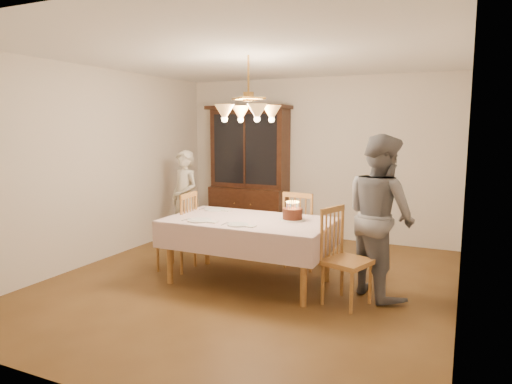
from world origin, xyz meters
The scene contains 14 objects.
ground centered at (0.00, 0.00, 0.00)m, with size 5.00×5.00×0.00m, color #523517.
room_shell centered at (0.00, 0.00, 1.58)m, with size 5.00×5.00×5.00m.
dining_table centered at (0.00, 0.00, 0.68)m, with size 1.90×1.10×0.76m.
china_hutch centered at (-1.08, 2.25, 1.04)m, with size 1.38×0.54×2.16m.
chair_far_side centered at (0.37, 0.84, 0.44)m, with size 0.47×0.45×1.00m.
chair_left_end centered at (-1.05, 0.07, 0.45)m, with size 0.45×0.47×1.00m.
chair_right_end centered at (1.19, -0.17, 0.44)m, with size 0.54×0.55×1.00m.
elderly_woman centered at (-1.60, 1.08, 0.73)m, with size 0.54×0.35×1.47m, color beige.
adult_in_grey centered at (1.44, 0.25, 0.87)m, with size 0.85×0.66×1.75m, color slate.
birthday_cake centered at (0.48, 0.16, 0.82)m, with size 0.30×0.30×0.22m.
place_setting_near_left centered at (-0.45, -0.33, 0.77)m, with size 0.42×0.27×0.02m.
place_setting_near_right centered at (0.05, -0.35, 0.77)m, with size 0.37×0.23×0.02m.
place_setting_far_left centered at (-0.65, 0.35, 0.77)m, with size 0.41×0.26×0.02m.
chandelier centered at (0.00, 0.00, 1.98)m, with size 0.62×0.62×0.73m.
Camera 1 is at (2.25, -4.66, 1.82)m, focal length 32.00 mm.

